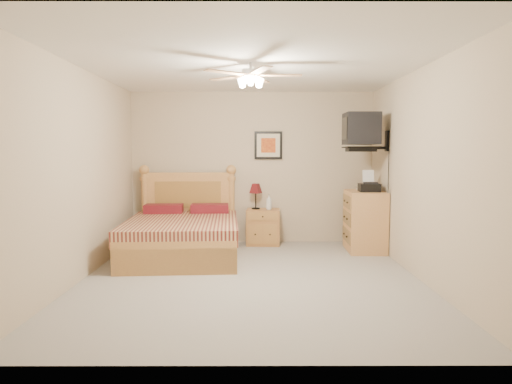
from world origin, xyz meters
TOP-DOWN VIEW (x-y plane):
  - floor at (0.00, 0.00)m, footprint 4.50×4.50m
  - ceiling at (0.00, 0.00)m, footprint 4.00×4.50m
  - wall_back at (0.00, 2.25)m, footprint 4.00×0.04m
  - wall_front at (0.00, -2.25)m, footprint 4.00×0.04m
  - wall_left at (-2.00, 0.00)m, footprint 0.04×4.50m
  - wall_right at (2.00, 0.00)m, footprint 0.04×4.50m
  - bed at (-0.99, 1.12)m, footprint 1.65×2.10m
  - nightstand at (0.18, 2.00)m, footprint 0.56×0.43m
  - table_lamp at (0.06, 2.05)m, footprint 0.29×0.29m
  - lotion_bottle at (0.28, 1.98)m, footprint 0.10×0.11m
  - framed_picture at (0.27, 2.23)m, footprint 0.46×0.04m
  - dresser at (1.73, 1.54)m, footprint 0.57×0.80m
  - fax_machine at (1.76, 1.45)m, footprint 0.32×0.34m
  - magazine_lower at (1.67, 1.86)m, footprint 0.25×0.29m
  - magazine_upper at (1.69, 1.88)m, footprint 0.22×0.28m
  - wall_tv at (1.75, 1.34)m, footprint 0.56×0.46m
  - ceiling_fan at (0.00, -0.20)m, footprint 1.14×1.14m

SIDE VIEW (x-z plane):
  - floor at x=0.00m, z-range 0.00..0.00m
  - nightstand at x=0.18m, z-range 0.00..0.58m
  - dresser at x=1.73m, z-range 0.00..0.92m
  - bed at x=-0.99m, z-range 0.00..1.30m
  - lotion_bottle at x=0.28m, z-range 0.58..0.83m
  - table_lamp at x=0.06m, z-range 0.58..1.00m
  - magazine_lower at x=1.67m, z-range 0.92..0.94m
  - magazine_upper at x=1.69m, z-range 0.94..0.96m
  - fax_machine at x=1.76m, z-range 0.92..1.24m
  - wall_back at x=0.00m, z-range 0.00..2.50m
  - wall_front at x=0.00m, z-range 0.00..2.50m
  - wall_left at x=-2.00m, z-range 0.00..2.50m
  - wall_right at x=2.00m, z-range 0.00..2.50m
  - framed_picture at x=0.27m, z-range 1.39..1.85m
  - wall_tv at x=1.75m, z-range 1.52..2.10m
  - ceiling_fan at x=0.00m, z-range 2.22..2.50m
  - ceiling at x=0.00m, z-range 2.48..2.52m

